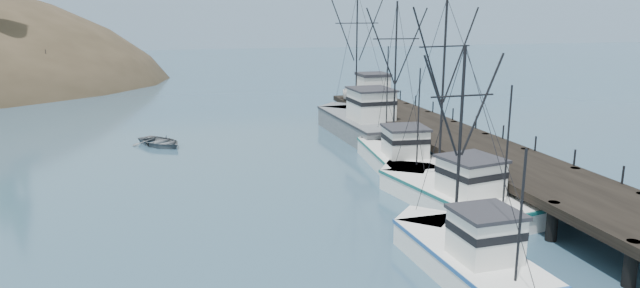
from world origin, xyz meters
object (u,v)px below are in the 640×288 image
object	(u,v)px
trawler_mid	(465,254)
motorboat	(161,146)
pier_shed	(373,86)
work_vessel	(362,122)
trawler_far	(397,155)
trawler_near	(450,192)
pier	(454,140)
pickup_truck	(369,93)

from	to	relation	value
trawler_mid	motorboat	bearing A→B (deg)	114.71
pier_shed	motorboat	size ratio (longest dim) A/B	0.67
work_vessel	motorboat	world-z (taller)	work_vessel
work_vessel	motorboat	xyz separation A→B (m)	(-17.63, 0.66, -1.23)
pier_shed	motorboat	distance (m)	22.82
trawler_far	pier_shed	world-z (taller)	trawler_far
trawler_near	motorboat	xyz separation A→B (m)	(-16.35, 20.04, -0.82)
pier	pier_shed	distance (m)	18.08
motorboat	trawler_near	bearing A→B (deg)	-85.67
pier_shed	trawler_mid	bearing A→B (deg)	-103.73
pier	trawler_mid	world-z (taller)	trawler_mid
trawler_near	trawler_mid	bearing A→B (deg)	-113.35
trawler_near	trawler_mid	world-z (taller)	trawler_near
work_vessel	pier_shed	xyz separation A→B (m)	(3.83, 7.64, 2.19)
pier	pier_shed	size ratio (longest dim) A/B	13.75
pier	trawler_mid	bearing A→B (deg)	-116.46
trawler_near	trawler_far	bearing A→B (deg)	87.54
motorboat	trawler_far	bearing A→B (deg)	-68.76
trawler_far	pickup_truck	world-z (taller)	trawler_far
motorboat	pier_shed	bearing A→B (deg)	-16.84
work_vessel	pickup_truck	distance (m)	8.51
pier	trawler_far	distance (m)	4.72
trawler_near	pickup_truck	world-z (taller)	trawler_near
work_vessel	pickup_truck	size ratio (longest dim) A/B	2.85
pickup_truck	motorboat	world-z (taller)	pickup_truck
pier_shed	motorboat	bearing A→B (deg)	-161.98
motorboat	trawler_mid	bearing A→B (deg)	-100.16
trawler_mid	pier_shed	distance (m)	36.14
trawler_near	motorboat	bearing A→B (deg)	129.20
trawler_mid	work_vessel	distance (m)	27.78
pickup_truck	trawler_mid	bearing A→B (deg)	-175.23
pier	pickup_truck	xyz separation A→B (m)	(-0.31, 18.00, 1.07)
pier_shed	motorboat	world-z (taller)	pier_shed
work_vessel	pickup_truck	bearing A→B (deg)	65.88
pier	motorboat	size ratio (longest dim) A/B	9.21
trawler_near	work_vessel	distance (m)	19.43
pier	work_vessel	xyz separation A→B (m)	(-3.74, 10.36, -0.46)
pier	work_vessel	bearing A→B (deg)	109.84
work_vessel	motorboat	bearing A→B (deg)	177.84
pier	pickup_truck	world-z (taller)	pickup_truck
trawler_near	work_vessel	bearing A→B (deg)	86.22
work_vessel	motorboat	distance (m)	17.68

